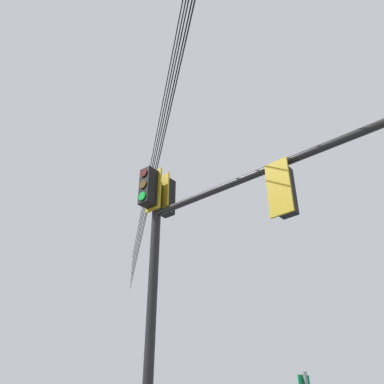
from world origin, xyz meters
TOP-DOWN VIEW (x-y plane):
  - signal_mast_assembly at (0.93, 0.46)m, footprint 5.58×3.02m
  - overhead_wire_span at (-0.32, 1.74)m, footprint 9.19×19.23m

SIDE VIEW (x-z plane):
  - signal_mast_assembly at x=0.93m, z-range 1.52..8.54m
  - overhead_wire_span at x=-0.32m, z-range 7.30..9.14m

